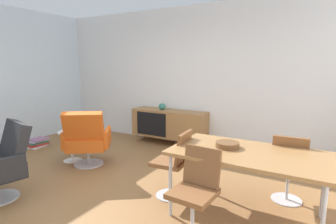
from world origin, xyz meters
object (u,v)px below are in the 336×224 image
object	(u,v)px
dining_table	(248,156)
wooden_bowl_on_table	(227,145)
sideboard	(169,124)
dining_chair_front_left	(196,189)
lounge_chair_red	(87,138)
armchair_black_shell	(1,161)
dining_chair_near_window	(174,161)
dining_chair_back_right	(289,165)
side_table_round	(72,142)
fruit_bowl	(71,129)
vase_cobalt	(162,107)
magazine_stack	(37,143)

from	to	relation	value
dining_table	wooden_bowl_on_table	world-z (taller)	wooden_bowl_on_table
sideboard	wooden_bowl_on_table	size ratio (longest dim) A/B	6.15
dining_chair_front_left	lounge_chair_red	bearing A→B (deg)	161.16
wooden_bowl_on_table	dining_chair_front_left	size ratio (longest dim) A/B	0.30
dining_table	armchair_black_shell	world-z (taller)	armchair_black_shell
dining_chair_near_window	lounge_chair_red	bearing A→B (deg)	172.87
dining_table	dining_chair_back_right	bearing A→B (deg)	57.60
side_table_round	fruit_bowl	xyz separation A→B (m)	(0.00, -0.00, 0.23)
sideboard	dining_chair_back_right	size ratio (longest dim) A/B	1.87
dining_table	fruit_bowl	bearing A→B (deg)	174.87
vase_cobalt	wooden_bowl_on_table	distance (m)	2.79
vase_cobalt	wooden_bowl_on_table	world-z (taller)	vase_cobalt
dining_chair_front_left	fruit_bowl	xyz separation A→B (m)	(-2.71, 0.83, 0.09)
dining_chair_front_left	dining_table	bearing A→B (deg)	58.24
dining_table	dining_chair_near_window	xyz separation A→B (m)	(-0.89, 0.00, -0.23)
wooden_bowl_on_table	fruit_bowl	distance (m)	2.83
sideboard	armchair_black_shell	world-z (taller)	armchair_black_shell
dining_chair_near_window	fruit_bowl	bearing A→B (deg)	172.91
wooden_bowl_on_table	dining_chair_front_left	distance (m)	0.68
vase_cobalt	dining_table	world-z (taller)	vase_cobalt
wooden_bowl_on_table	fruit_bowl	bearing A→B (deg)	175.33
lounge_chair_red	fruit_bowl	size ratio (longest dim) A/B	4.73
sideboard	dining_table	world-z (taller)	dining_table
dining_chair_back_right	dining_table	bearing A→B (deg)	-122.40
side_table_round	fruit_bowl	distance (m)	0.23
dining_chair_front_left	side_table_round	xyz separation A→B (m)	(-2.71, 0.83, -0.15)
dining_chair_front_left	lounge_chair_red	size ratio (longest dim) A/B	0.90
wooden_bowl_on_table	armchair_black_shell	distance (m)	2.76
dining_table	wooden_bowl_on_table	size ratio (longest dim) A/B	6.15
vase_cobalt	armchair_black_shell	distance (m)	3.10
vase_cobalt	dining_table	bearing A→B (deg)	-41.16
fruit_bowl	dining_chair_back_right	bearing A→B (deg)	4.78
sideboard	wooden_bowl_on_table	distance (m)	2.69
magazine_stack	dining_chair_front_left	bearing A→B (deg)	-14.39
magazine_stack	dining_chair_back_right	bearing A→B (deg)	1.23
dining_chair_back_right	dining_chair_front_left	bearing A→B (deg)	-122.08
vase_cobalt	armchair_black_shell	bearing A→B (deg)	-99.26
lounge_chair_red	armchair_black_shell	world-z (taller)	same
wooden_bowl_on_table	side_table_round	size ratio (longest dim) A/B	0.50
lounge_chair_red	dining_chair_front_left	bearing A→B (deg)	-18.84
dining_chair_front_left	fruit_bowl	bearing A→B (deg)	162.91
dining_table	dining_chair_near_window	bearing A→B (deg)	179.70
sideboard	side_table_round	xyz separation A→B (m)	(-0.96, -1.69, -0.12)
armchair_black_shell	magazine_stack	world-z (taller)	armchair_black_shell
dining_chair_back_right	sideboard	bearing A→B (deg)	150.07
vase_cobalt	dining_chair_front_left	bearing A→B (deg)	-52.98
armchair_black_shell	side_table_round	world-z (taller)	armchair_black_shell
sideboard	magazine_stack	bearing A→B (deg)	-145.81
wooden_bowl_on_table	lounge_chair_red	world-z (taller)	lounge_chair_red
armchair_black_shell	fruit_bowl	size ratio (longest dim) A/B	4.73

